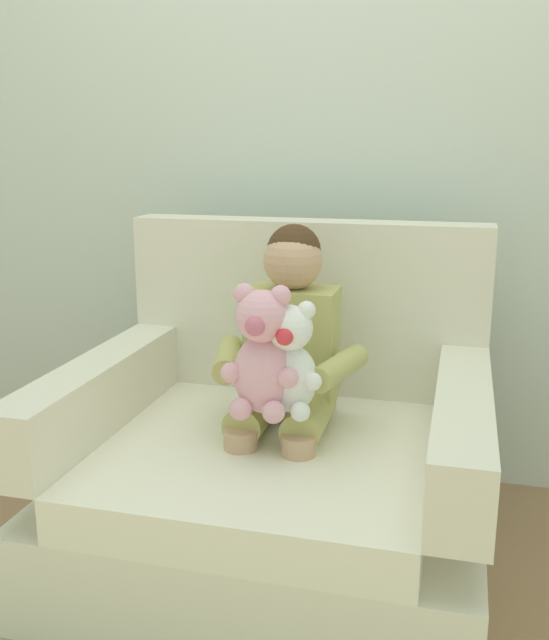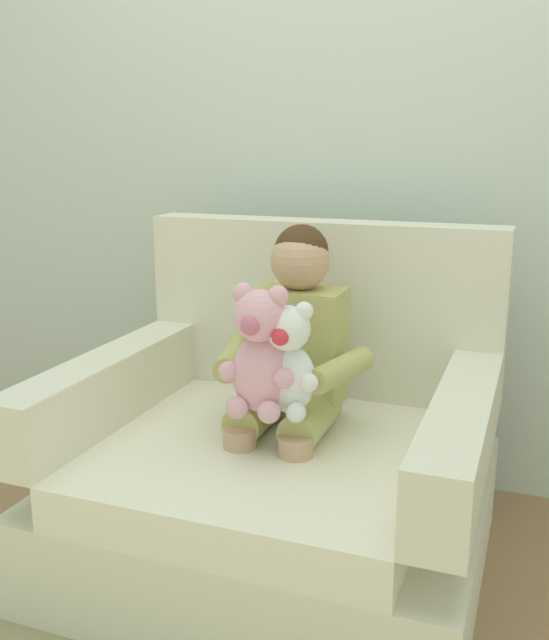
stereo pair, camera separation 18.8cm
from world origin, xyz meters
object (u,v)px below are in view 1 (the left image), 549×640
Objects in this scene: plush_white at (290,362)px; armchair at (278,464)px; plush_pink at (262,355)px; seated_child at (287,356)px.

armchair is at bearing 128.64° from plush_white.
armchair reaches higher than plush_white.
plush_pink reaches higher than plush_white.
plush_pink is 1.14× the size of plush_white.
plush_white is (0.05, -0.18, 0.04)m from seated_child.
plush_pink is (-0.02, -0.20, 0.06)m from seated_child.
plush_pink is at bearing -90.20° from armchair.
plush_white is at bearing -64.57° from armchair.
armchair is at bearing 106.79° from plush_pink.
seated_child is 2.36× the size of plush_pink.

